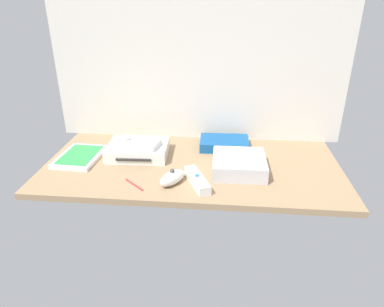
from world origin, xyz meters
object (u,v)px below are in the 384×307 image
at_px(remote_nunchuk, 172,178).
at_px(stylus_pen, 134,184).
at_px(game_console, 138,150).
at_px(network_router, 224,143).
at_px(remote_wand, 197,180).
at_px(remote_classic_pad, 139,143).
at_px(game_case, 80,156).
at_px(mini_computer, 239,164).

xyz_separation_m(remote_nunchuk, stylus_pen, (-0.11, -0.02, -0.02)).
xyz_separation_m(game_console, network_router, (0.31, 0.10, -0.00)).
distance_m(remote_wand, remote_classic_pad, 0.28).
distance_m(game_console, remote_nunchuk, 0.24).
bearing_deg(remote_nunchuk, game_console, 162.03).
height_order(game_case, remote_classic_pad, remote_classic_pad).
bearing_deg(mini_computer, remote_nunchuk, -153.96).
height_order(mini_computer, remote_classic_pad, remote_classic_pad).
bearing_deg(stylus_pen, remote_wand, 6.23).
xyz_separation_m(network_router, remote_nunchuk, (-0.16, -0.29, 0.00)).
bearing_deg(remote_classic_pad, network_router, 32.12).
relative_size(remote_nunchuk, remote_classic_pad, 0.69).
bearing_deg(stylus_pen, game_console, 99.94).
relative_size(game_console, remote_nunchuk, 2.01).
height_order(game_case, remote_wand, remote_wand).
distance_m(remote_wand, remote_nunchuk, 0.08).
xyz_separation_m(game_case, remote_classic_pad, (0.21, 0.03, 0.05)).
bearing_deg(network_router, game_console, -163.54).
distance_m(game_case, remote_wand, 0.45).
bearing_deg(remote_classic_pad, remote_nunchuk, -38.85).
distance_m(game_console, game_case, 0.20).
bearing_deg(game_console, network_router, 15.21).
bearing_deg(game_case, mini_computer, -1.47).
bearing_deg(remote_nunchuk, game_case, -169.11).
bearing_deg(remote_wand, network_router, 50.34).
xyz_separation_m(network_router, stylus_pen, (-0.27, -0.31, -0.01)).
xyz_separation_m(game_console, stylus_pen, (0.04, -0.21, -0.02)).
bearing_deg(stylus_pen, network_router, 48.53).
relative_size(game_case, stylus_pen, 2.19).
height_order(network_router, stylus_pen, network_router).
distance_m(remote_wand, stylus_pen, 0.19).
bearing_deg(remote_classic_pad, game_console, 130.24).
xyz_separation_m(remote_wand, remote_nunchuk, (-0.08, -0.00, 0.01)).
bearing_deg(game_case, remote_classic_pad, 11.34).
xyz_separation_m(network_router, remote_classic_pad, (-0.30, -0.11, 0.04)).
height_order(game_console, remote_wand, game_console).
distance_m(game_console, stylus_pen, 0.21).
bearing_deg(remote_nunchuk, remote_wand, 33.94).
bearing_deg(remote_wand, game_console, 116.42).
bearing_deg(mini_computer, remote_classic_pad, 167.98).
relative_size(game_console, game_case, 1.10).
relative_size(remote_wand, stylus_pen, 1.66).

